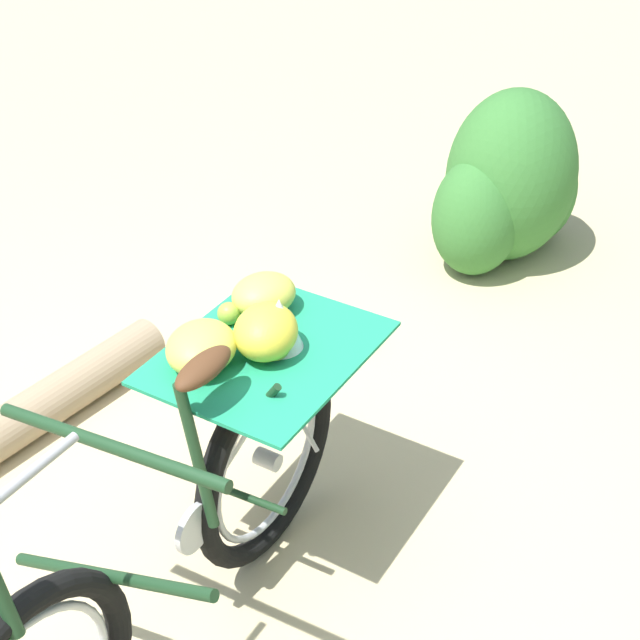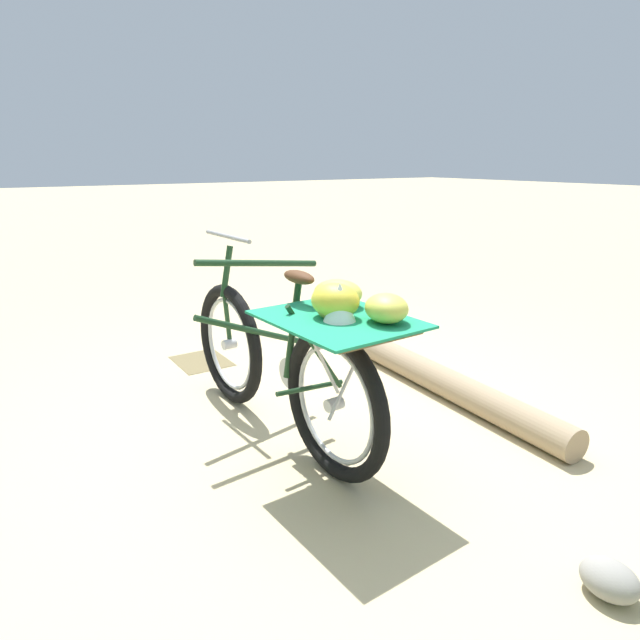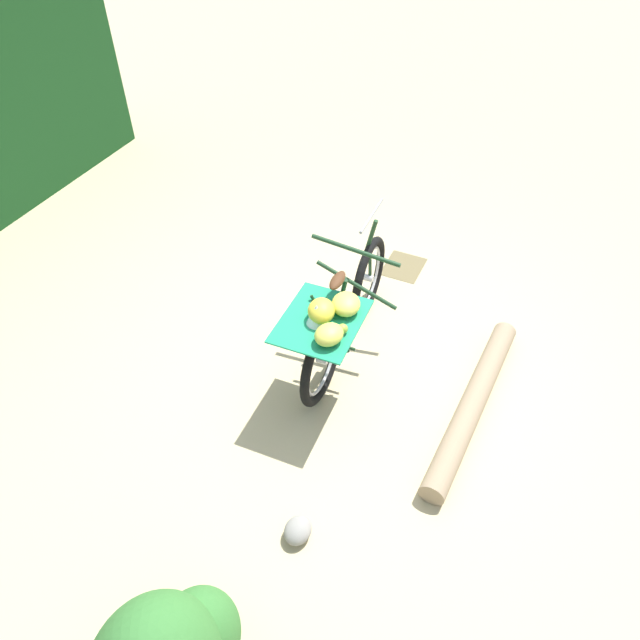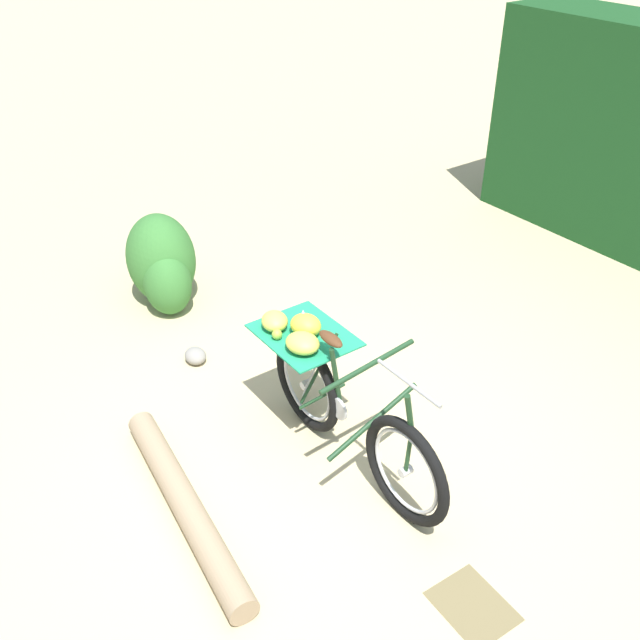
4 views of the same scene
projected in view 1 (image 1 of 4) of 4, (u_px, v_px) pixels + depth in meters
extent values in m
plane|color=#C6B284|center=(163.00, 600.00, 3.09)|extent=(60.00, 60.00, 0.00)
torus|color=black|center=(268.00, 459.00, 3.10)|extent=(0.73, 0.10, 0.73)
torus|color=#B7B7BC|center=(268.00, 459.00, 3.10)|extent=(0.57, 0.05, 0.57)
cylinder|color=#B7B7BC|center=(268.00, 459.00, 3.10)|extent=(0.06, 0.08, 0.06)
cylinder|color=#19381E|center=(109.00, 576.00, 2.50)|extent=(0.06, 0.70, 0.30)
cylinder|color=#19381E|center=(109.00, 446.00, 2.33)|extent=(0.07, 0.71, 0.11)
cylinder|color=#19381E|center=(197.00, 457.00, 2.71)|extent=(0.04, 0.11, 0.49)
cylinder|color=#19381E|center=(233.00, 492.00, 2.96)|extent=(0.04, 0.38, 0.05)
cylinder|color=#19381E|center=(237.00, 431.00, 2.87)|extent=(0.04, 0.32, 0.47)
ellipsoid|color=#4C2D19|center=(203.00, 368.00, 2.60)|extent=(0.22, 0.10, 0.06)
cylinder|color=#B7B7BC|center=(195.00, 528.00, 2.82)|extent=(0.16, 0.03, 0.16)
cylinder|color=#B7B7BC|center=(248.00, 431.00, 2.93)|extent=(0.02, 0.20, 0.39)
cylinder|color=#B7B7BC|center=(286.00, 393.00, 3.08)|extent=(0.03, 0.24, 0.39)
cube|color=brown|center=(267.00, 357.00, 2.90)|extent=(0.62, 0.47, 0.02)
cube|color=#1E8C60|center=(267.00, 352.00, 2.89)|extent=(0.70, 0.57, 0.01)
ellipsoid|color=#CCC64C|center=(264.00, 294.00, 3.02)|extent=(0.25, 0.23, 0.12)
ellipsoid|color=yellow|center=(266.00, 332.00, 2.83)|extent=(0.27, 0.25, 0.15)
ellipsoid|color=#CCC64C|center=(201.00, 347.00, 2.79)|extent=(0.29, 0.27, 0.13)
sphere|color=#B29333|center=(274.00, 345.00, 2.82)|extent=(0.10, 0.10, 0.10)
sphere|color=#8CAD38|center=(229.00, 313.00, 2.98)|extent=(0.07, 0.07, 0.07)
cone|color=white|center=(280.00, 323.00, 2.86)|extent=(0.15, 0.15, 0.17)
ellipsoid|color=#387533|center=(511.00, 176.00, 4.67)|extent=(0.68, 0.61, 0.85)
ellipsoid|color=#387533|center=(477.00, 216.00, 4.60)|extent=(0.47, 0.42, 0.60)
ellipsoid|color=#387533|center=(538.00, 190.00, 4.87)|extent=(0.43, 0.38, 0.55)
cylinder|color=#4C3823|center=(504.00, 238.00, 4.86)|extent=(0.06, 0.06, 0.17)
ellipsoid|color=gray|center=(358.00, 331.00, 4.22)|extent=(0.20, 0.17, 0.13)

